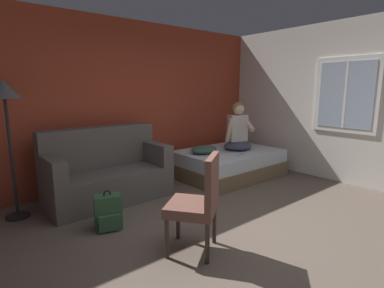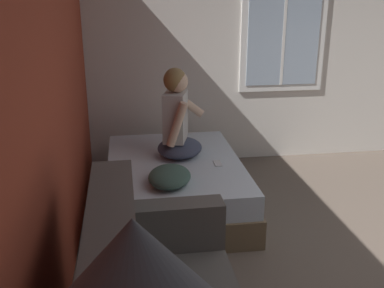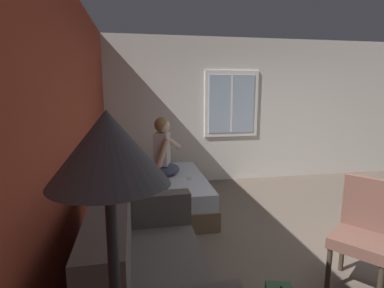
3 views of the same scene
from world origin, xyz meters
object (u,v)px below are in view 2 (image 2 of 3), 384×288
Objects in this scene: throw_pillow at (170,176)px; cell_phone at (218,163)px; person_seated at (178,121)px; bed at (175,184)px.

throw_pillow is 0.64m from cell_phone.
person_seated is at bearing -39.53° from cell_phone.
person_seated is at bearing -18.78° from bed.
cell_phone is at bearing -51.45° from throw_pillow.
throw_pillow is at bearing 167.64° from person_seated.
cell_phone is at bearing -107.92° from bed.
person_seated reaches higher than cell_phone.
bed is 0.62m from throw_pillow.
bed is 0.62m from person_seated.
throw_pillow is at bearing 39.02° from cell_phone.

